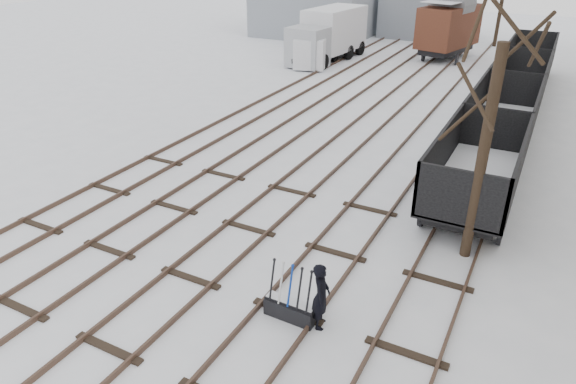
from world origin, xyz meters
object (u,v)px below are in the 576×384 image
at_px(box_van_wagon, 449,25).
at_px(lorry, 328,34).
at_px(worker, 321,296).
at_px(ground_frame, 290,308).
at_px(crane, 279,4).
at_px(panel_van, 314,49).
at_px(freight_wagon_a, 475,180).

xyz_separation_m(box_van_wagon, lorry, (-7.58, -4.73, -0.56)).
distance_m(worker, box_van_wagon, 31.62).
relative_size(ground_frame, crane, 0.15).
bearing_deg(ground_frame, lorry, 113.53).
xyz_separation_m(ground_frame, worker, (0.75, 0.10, 0.58)).
height_order(panel_van, crane, crane).
bearing_deg(panel_van, worker, -79.01).
xyz_separation_m(worker, box_van_wagon, (-3.97, 31.33, 1.57)).
xyz_separation_m(lorry, panel_van, (-0.29, -1.76, -0.78)).
height_order(freight_wagon_a, box_van_wagon, box_van_wagon).
bearing_deg(worker, box_van_wagon, -10.38).
relative_size(worker, lorry, 0.21).
bearing_deg(freight_wagon_a, crane, 129.54).
xyz_separation_m(panel_van, crane, (-8.36, 10.07, 1.60)).
xyz_separation_m(ground_frame, panel_van, (-11.09, 24.94, 0.81)).
relative_size(lorry, crane, 0.80).
relative_size(ground_frame, lorry, 0.18).
xyz_separation_m(worker, lorry, (-11.55, 26.60, 1.01)).
bearing_deg(panel_van, freight_wagon_a, -65.04).
height_order(worker, freight_wagon_a, freight_wagon_a).
bearing_deg(box_van_wagon, worker, -69.11).
height_order(ground_frame, panel_van, panel_van).
xyz_separation_m(ground_frame, crane, (-19.45, 35.01, 2.41)).
relative_size(box_van_wagon, panel_van, 1.17).
height_order(freight_wagon_a, crane, crane).
bearing_deg(box_van_wagon, crane, -178.77).
bearing_deg(worker, ground_frame, 80.00).
xyz_separation_m(freight_wagon_a, lorry, (-13.66, 18.71, 0.86)).
height_order(box_van_wagon, crane, crane).
xyz_separation_m(worker, crane, (-20.20, 34.91, 1.83)).
bearing_deg(ground_frame, freight_wagon_a, 71.82).
relative_size(panel_van, crane, 0.50).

